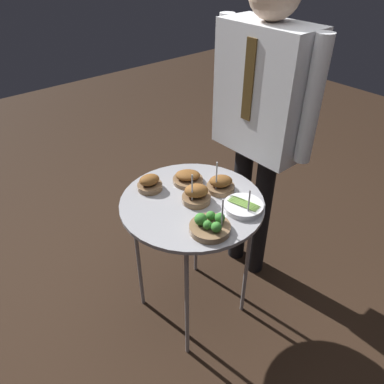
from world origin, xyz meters
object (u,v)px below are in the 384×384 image
(bowl_broccoli_mid_left, at_px, (210,226))
(bowl_roast_center, at_px, (188,178))
(bowl_roast_front_right, at_px, (196,195))
(waiter_figure, at_px, (262,107))
(bowl_roast_front_left, at_px, (150,183))
(serving_cart, at_px, (192,211))
(bowl_roast_far_rim, at_px, (221,184))
(bowl_asparagus_mid_right, at_px, (243,206))

(bowl_broccoli_mid_left, distance_m, bowl_roast_center, 0.37)
(bowl_roast_front_right, xyz_separation_m, waiter_figure, (-0.07, 0.48, 0.27))
(bowl_roast_front_right, relative_size, bowl_roast_front_left, 1.37)
(serving_cart, relative_size, bowl_roast_front_right, 4.57)
(serving_cart, bearing_deg, bowl_roast_far_rim, 82.70)
(bowl_asparagus_mid_right, distance_m, waiter_figure, 0.53)
(bowl_roast_center, height_order, bowl_asparagus_mid_right, bowl_asparagus_mid_right)
(bowl_asparagus_mid_right, bearing_deg, bowl_roast_front_left, -150.09)
(serving_cart, height_order, waiter_figure, waiter_figure)
(bowl_roast_front_left, relative_size, bowl_roast_center, 0.79)
(bowl_roast_front_right, distance_m, bowl_roast_front_left, 0.24)
(serving_cart, xyz_separation_m, bowl_roast_center, (-0.13, 0.09, 0.08))
(serving_cart, height_order, bowl_roast_far_rim, bowl_roast_far_rim)
(serving_cart, xyz_separation_m, bowl_asparagus_mid_right, (0.19, 0.14, 0.07))
(bowl_roast_front_right, bearing_deg, waiter_figure, 98.08)
(bowl_roast_front_right, bearing_deg, bowl_roast_front_left, -154.37)
(bowl_roast_far_rim, relative_size, bowl_roast_front_right, 1.04)
(bowl_roast_front_left, bearing_deg, serving_cart, 24.32)
(bowl_roast_far_rim, xyz_separation_m, bowl_roast_front_left, (-0.22, -0.25, -0.00))
(bowl_broccoli_mid_left, xyz_separation_m, waiter_figure, (-0.26, 0.57, 0.28))
(bowl_roast_front_right, xyz_separation_m, bowl_roast_center, (-0.15, 0.07, -0.01))
(waiter_figure, bearing_deg, bowl_roast_center, -100.98)
(bowl_roast_front_left, height_order, bowl_roast_center, bowl_roast_front_left)
(serving_cart, xyz_separation_m, bowl_roast_front_right, (0.02, 0.01, 0.09))
(bowl_asparagus_mid_right, height_order, waiter_figure, waiter_figure)
(bowl_roast_front_right, height_order, bowl_roast_front_left, bowl_roast_front_right)
(bowl_roast_center, bearing_deg, serving_cart, -32.89)
(bowl_roast_front_left, height_order, waiter_figure, waiter_figure)
(bowl_roast_center, relative_size, waiter_figure, 0.09)
(bowl_roast_far_rim, relative_size, bowl_roast_front_left, 1.43)
(bowl_broccoli_mid_left, xyz_separation_m, bowl_asparagus_mid_right, (-0.01, 0.21, -0.01))
(serving_cart, relative_size, bowl_asparagus_mid_right, 4.21)
(bowl_roast_far_rim, bearing_deg, bowl_asparagus_mid_right, -8.14)
(bowl_roast_center, relative_size, bowl_asparagus_mid_right, 0.85)
(bowl_roast_far_rim, height_order, bowl_asparagus_mid_right, bowl_roast_far_rim)
(bowl_roast_far_rim, distance_m, bowl_asparagus_mid_right, 0.17)
(serving_cart, bearing_deg, bowl_roast_front_left, -155.68)
(bowl_roast_far_rim, relative_size, bowl_asparagus_mid_right, 0.96)
(serving_cart, relative_size, bowl_roast_front_left, 6.27)
(bowl_broccoli_mid_left, distance_m, bowl_roast_front_right, 0.21)
(bowl_roast_far_rim, relative_size, waiter_figure, 0.10)
(bowl_broccoli_mid_left, distance_m, bowl_asparagus_mid_right, 0.21)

